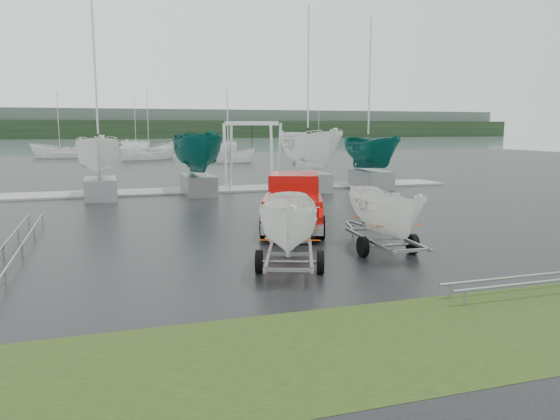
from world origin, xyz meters
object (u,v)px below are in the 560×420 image
object	(u,v)px
trailer_hitched	(290,178)
trailer_parked	(387,173)
boat_hoist	(252,145)
pickup_truck	(293,200)

from	to	relation	value
trailer_hitched	trailer_parked	distance (m)	3.51
trailer_hitched	boat_hoist	size ratio (longest dim) A/B	1.10
pickup_truck	boat_hoist	world-z (taller)	boat_hoist
trailer_parked	trailer_hitched	bearing A→B (deg)	-159.42
pickup_truck	trailer_hitched	xyz separation A→B (m)	(-2.24, -6.08, 1.45)
pickup_truck	trailer_parked	world-z (taller)	trailer_parked
pickup_truck	trailer_hitched	bearing A→B (deg)	-90.00
trailer_parked	boat_hoist	distance (m)	17.91
pickup_truck	trailer_parked	bearing A→B (deg)	-57.26
trailer_parked	boat_hoist	world-z (taller)	trailer_parked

